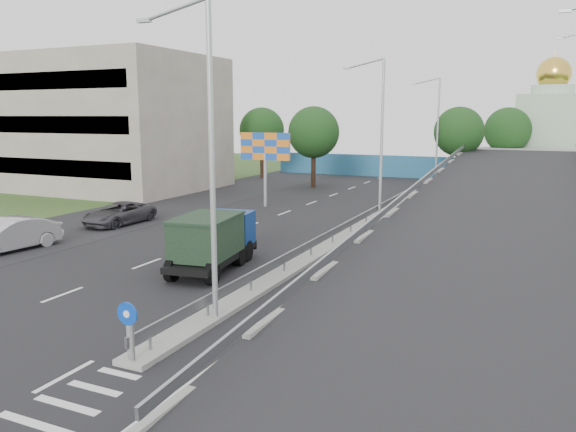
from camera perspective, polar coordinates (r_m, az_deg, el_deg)
The scene contains 21 objects.
ground at distance 14.91m, azimuth -21.24°, elevation -17.42°, with size 160.00×160.00×0.00m, color #2D4C1E.
road_surface at distance 32.41m, azimuth 0.77°, elevation -1.82°, with size 26.00×90.00×0.04m, color black.
parking_strip at distance 39.40m, azimuth -16.80°, elevation -0.11°, with size 8.00×90.00×0.05m, color black.
median at distance 35.06m, azimuth 7.92°, elevation -0.83°, with size 1.00×44.00×0.20m, color gray.
overpass_ramp at distance 33.46m, azimuth 20.38°, elevation 0.96°, with size 10.00×50.00×3.50m.
median_guardrail at distance 34.95m, azimuth 7.94°, elevation 0.21°, with size 0.09×44.00×0.71m.
sign_bollard at distance 15.92m, azimuth -15.80°, elevation -11.22°, with size 0.64×0.23×1.67m.
lamp_post_near at distance 17.88m, azimuth -8.29°, elevation 7.09°, with size 2.74×0.18×10.08m.
lamp_post_mid at distance 36.33m, azimuth 9.23°, elevation 8.58°, with size 2.74×0.18×10.08m.
lamp_post_far at distance 55.86m, azimuth 14.78°, elevation 8.89°, with size 2.74×0.18×10.08m.
beige_building at distance 57.14m, azimuth -19.79°, elevation 8.85°, with size 24.00×14.00×12.00m, color gray.
blue_wall at distance 62.79m, azimuth 11.85°, elevation 4.90°, with size 30.00×0.50×2.40m, color #246F85.
church at distance 69.02m, azimuth 25.02°, elevation 8.05°, with size 7.00×7.00×13.80m.
billboard at distance 41.58m, azimuth -2.34°, elevation 6.65°, with size 4.00×0.24×5.50m.
tree_left_mid at distance 52.88m, azimuth 2.62°, elevation 8.47°, with size 4.80×4.80×7.60m.
tree_median_far at distance 57.56m, azimuth 16.98°, elevation 8.19°, with size 4.80×4.80×7.60m.
tree_left_far at distance 60.76m, azimuth -2.67°, elevation 8.69°, with size 4.80×4.80×7.60m.
tree_ramp_far at distance 64.14m, azimuth 21.41°, elevation 8.09°, with size 4.80×4.80×7.60m.
dump_truck at distance 24.93m, azimuth -7.57°, elevation -2.29°, with size 2.89×5.96×2.52m.
parked_car_b at distance 31.44m, azimuth -26.45°, elevation -1.74°, with size 1.76×5.04×1.66m, color #AFADB3.
parked_car_c at distance 36.63m, azimuth -16.79°, elevation 0.24°, with size 2.29×4.97×1.38m, color #39383D.
Camera 1 is at (9.79, -9.01, 6.74)m, focal length 35.00 mm.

